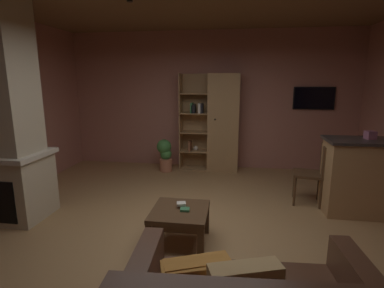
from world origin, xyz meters
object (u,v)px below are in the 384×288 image
(tissue_box, at_px, (370,135))
(potted_floor_plant, at_px, (165,154))
(kitchen_bar_counter, at_px, (381,178))
(dining_chair, at_px, (314,170))
(stone_fireplace, at_px, (3,124))
(bookshelf_cabinet, at_px, (219,123))
(wall_mounted_tv, at_px, (314,98))
(table_book_1, at_px, (181,204))
(table_book_0, at_px, (185,209))
(coffee_table, at_px, (180,216))

(tissue_box, xyz_separation_m, potted_floor_plant, (-3.23, 1.54, -0.76))
(kitchen_bar_counter, relative_size, dining_chair, 1.65)
(kitchen_bar_counter, xyz_separation_m, tissue_box, (-0.19, 0.04, 0.58))
(stone_fireplace, bearing_deg, kitchen_bar_counter, 9.21)
(bookshelf_cabinet, height_order, dining_chair, bookshelf_cabinet)
(potted_floor_plant, bearing_deg, kitchen_bar_counter, -24.83)
(wall_mounted_tv, bearing_deg, table_book_1, -124.25)
(table_book_0, height_order, potted_floor_plant, potted_floor_plant)
(potted_floor_plant, xyz_separation_m, wall_mounted_tv, (2.95, 0.45, 1.14))
(bookshelf_cabinet, relative_size, kitchen_bar_counter, 1.31)
(tissue_box, bearing_deg, bookshelf_cabinet, 140.27)
(bookshelf_cabinet, bearing_deg, potted_floor_plant, -167.41)
(stone_fireplace, xyz_separation_m, bookshelf_cabinet, (2.64, 2.63, -0.30))
(dining_chair, bearing_deg, stone_fireplace, -165.61)
(bookshelf_cabinet, relative_size, dining_chair, 2.15)
(bookshelf_cabinet, relative_size, potted_floor_plant, 3.00)
(kitchen_bar_counter, height_order, wall_mounted_tv, wall_mounted_tv)
(dining_chair, bearing_deg, table_book_1, -142.96)
(coffee_table, relative_size, wall_mounted_tv, 0.82)
(tissue_box, distance_m, potted_floor_plant, 3.65)
(coffee_table, relative_size, dining_chair, 0.70)
(stone_fireplace, bearing_deg, coffee_table, -8.14)
(stone_fireplace, height_order, kitchen_bar_counter, stone_fireplace)
(coffee_table, bearing_deg, stone_fireplace, 171.86)
(kitchen_bar_counter, xyz_separation_m, coffee_table, (-2.59, -1.15, -0.21))
(bookshelf_cabinet, height_order, table_book_0, bookshelf_cabinet)
(stone_fireplace, xyz_separation_m, coffee_table, (2.38, -0.34, -0.96))
(stone_fireplace, xyz_separation_m, tissue_box, (4.78, 0.85, -0.17))
(wall_mounted_tv, bearing_deg, dining_chair, -100.98)
(bookshelf_cabinet, height_order, tissue_box, bookshelf_cabinet)
(stone_fireplace, distance_m, kitchen_bar_counter, 5.09)
(tissue_box, height_order, wall_mounted_tv, wall_mounted_tv)
(coffee_table, height_order, wall_mounted_tv, wall_mounted_tv)
(table_book_1, xyz_separation_m, wall_mounted_tv, (2.12, 3.11, 1.04))
(kitchen_bar_counter, relative_size, potted_floor_plant, 2.29)
(kitchen_bar_counter, xyz_separation_m, table_book_1, (-2.58, -1.08, -0.08))
(tissue_box, distance_m, coffee_table, 2.79)
(coffee_table, relative_size, potted_floor_plant, 0.98)
(kitchen_bar_counter, bearing_deg, table_book_0, -155.28)
(table_book_0, xyz_separation_m, potted_floor_plant, (-0.89, 2.74, -0.07))
(stone_fireplace, height_order, table_book_1, stone_fireplace)
(tissue_box, bearing_deg, wall_mounted_tv, 97.93)
(table_book_0, bearing_deg, wall_mounted_tv, 57.16)
(coffee_table, height_order, potted_floor_plant, potted_floor_plant)
(stone_fireplace, xyz_separation_m, dining_chair, (4.16, 1.07, -0.76))
(coffee_table, distance_m, table_book_0, 0.12)
(table_book_1, bearing_deg, dining_chair, 37.04)
(table_book_1, height_order, wall_mounted_tv, wall_mounted_tv)
(tissue_box, xyz_separation_m, coffee_table, (-2.40, -1.19, -0.79))
(table_book_0, relative_size, dining_chair, 0.11)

